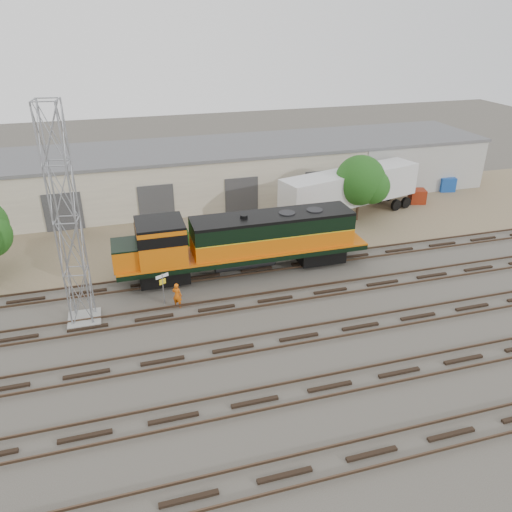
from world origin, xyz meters
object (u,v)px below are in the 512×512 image
object	(u,v)px
worker	(177,295)
semi_trailer	(353,188)
signal_tower	(68,224)
locomotive	(240,241)

from	to	relation	value
worker	semi_trailer	distance (m)	21.58
signal_tower	semi_trailer	bearing A→B (deg)	26.00
locomotive	worker	bearing A→B (deg)	-145.57
worker	semi_trailer	world-z (taller)	semi_trailer
semi_trailer	worker	bearing A→B (deg)	-162.26
locomotive	semi_trailer	distance (m)	15.30
worker	semi_trailer	xyz separation A→B (m)	(18.05, 11.68, 1.89)
locomotive	semi_trailer	world-z (taller)	locomotive
worker	semi_trailer	bearing A→B (deg)	-114.85
worker	signal_tower	bearing A→B (deg)	31.92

